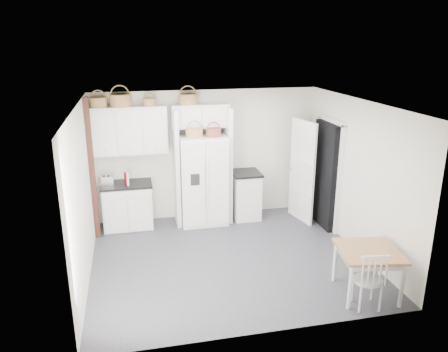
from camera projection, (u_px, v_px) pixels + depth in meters
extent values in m
plane|color=#2B2B32|center=(229.00, 258.00, 7.37)|extent=(4.50, 4.50, 0.00)
plane|color=white|center=(229.00, 104.00, 6.59)|extent=(4.50, 4.50, 0.00)
plane|color=beige|center=(207.00, 155.00, 8.84)|extent=(4.50, 0.00, 4.50)
plane|color=beige|center=(83.00, 196.00, 6.52)|extent=(0.00, 4.00, 4.00)
plane|color=beige|center=(357.00, 176.00, 7.44)|extent=(0.00, 4.00, 4.00)
cube|color=white|center=(203.00, 180.00, 8.61)|extent=(0.91, 0.73, 1.77)
cube|color=white|center=(128.00, 206.00, 8.49)|extent=(0.93, 0.58, 0.86)
cube|color=white|center=(245.00, 196.00, 8.96)|extent=(0.53, 0.63, 0.93)
cube|color=brown|center=(367.00, 272.00, 6.26)|extent=(0.97, 0.97, 0.70)
cube|color=white|center=(368.00, 280.00, 5.93)|extent=(0.45, 0.41, 0.82)
cube|color=black|center=(126.00, 184.00, 8.35)|extent=(0.96, 0.62, 0.04)
cube|color=black|center=(246.00, 173.00, 8.82)|extent=(0.57, 0.68, 0.04)
cube|color=silver|center=(107.00, 181.00, 8.20)|extent=(0.28, 0.18, 0.19)
cube|color=maroon|center=(126.00, 179.00, 8.24)|extent=(0.07, 0.16, 0.23)
cube|color=silver|center=(127.00, 178.00, 8.24)|extent=(0.06, 0.17, 0.25)
cylinder|color=brown|center=(99.00, 102.00, 7.93)|extent=(0.31, 0.31, 0.17)
cylinder|color=brown|center=(120.00, 100.00, 8.00)|extent=(0.38, 0.38, 0.22)
cylinder|color=brown|center=(149.00, 102.00, 8.12)|extent=(0.24, 0.24, 0.14)
cylinder|color=brown|center=(188.00, 99.00, 8.26)|extent=(0.35, 0.35, 0.20)
cylinder|color=brown|center=(194.00, 133.00, 8.19)|extent=(0.32, 0.32, 0.17)
cylinder|color=brown|center=(213.00, 133.00, 8.27)|extent=(0.28, 0.28, 0.15)
cube|color=white|center=(130.00, 130.00, 8.19)|extent=(1.40, 0.34, 0.90)
cube|color=white|center=(200.00, 116.00, 8.40)|extent=(1.12, 0.34, 0.45)
cube|color=white|center=(176.00, 168.00, 8.47)|extent=(0.08, 0.60, 2.30)
cube|color=white|center=(227.00, 165.00, 8.68)|extent=(0.08, 0.60, 2.30)
cube|color=black|center=(92.00, 170.00, 7.78)|extent=(0.09, 0.09, 2.60)
cube|color=black|center=(326.00, 175.00, 8.43)|extent=(0.18, 0.85, 2.05)
cube|color=white|center=(302.00, 171.00, 8.67)|extent=(0.21, 0.79, 2.05)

